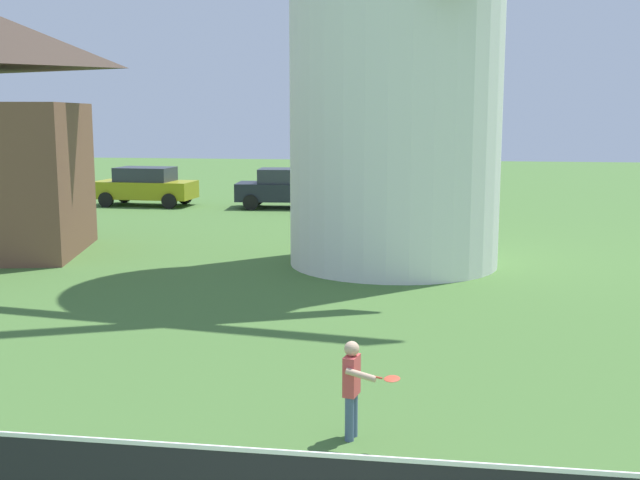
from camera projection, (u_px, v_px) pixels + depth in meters
player_far at (354, 384)px, 9.11m from camera, size 0.69×0.58×1.17m
parked_car_mustard at (146, 186)px, 32.30m from camera, size 4.04×2.03×1.56m
parked_car_black at (288, 188)px, 31.50m from camera, size 4.18×2.16×1.56m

